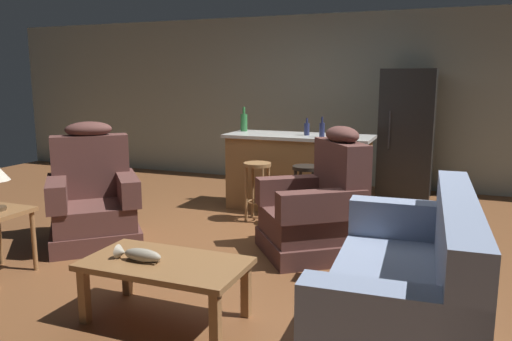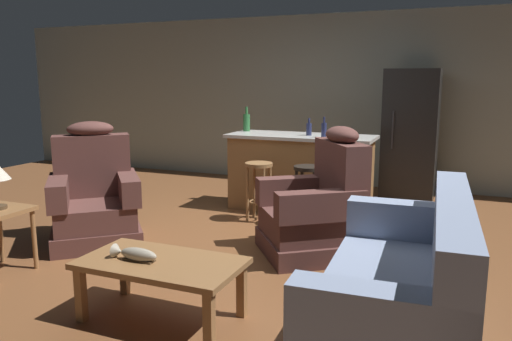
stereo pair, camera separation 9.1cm
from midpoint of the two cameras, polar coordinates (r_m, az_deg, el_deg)
The scene contains 14 objects.
ground_plane at distance 5.12m, azimuth -0.13°, elevation -8.09°, with size 12.00×12.00×0.00m.
back_wall at distance 7.86m, azimuth 8.36°, elevation 7.93°, with size 12.00×0.05×2.60m.
coffee_table at distance 3.49m, azimuth -11.08°, elevation -10.98°, with size 1.10×0.60×0.42m.
fish_figurine at distance 3.50m, azimuth -14.03°, elevation -9.35°, with size 0.34×0.10×0.10m.
couch at distance 3.29m, azimuth 16.26°, elevation -13.03°, with size 0.93×1.94×0.94m.
recliner_near_lamp at distance 5.30m, azimuth -18.56°, elevation -3.27°, with size 1.19×1.19×1.20m.
recliner_near_island at distance 4.71m, azimuth 6.57°, elevation -4.47°, with size 1.17×1.17×1.20m.
kitchen_island at distance 6.24m, azimuth 4.43°, elevation -0.21°, with size 1.80×0.70×0.95m.
bar_stool_left at distance 5.76m, azimuth -0.30°, elevation -1.15°, with size 0.32×0.32×0.68m.
bar_stool_right at distance 5.57m, azimuth 5.33°, elevation -1.59°, with size 0.32×0.32×0.68m.
refrigerator at distance 7.13m, azimuth 16.48°, elevation 3.98°, with size 0.70×0.69×1.76m.
bottle_tall_green at distance 6.58m, azimuth -1.78°, elevation 5.57°, with size 0.09×0.09×0.32m.
bottle_short_amber at distance 6.12m, azimuth 5.40°, elevation 4.77°, with size 0.07×0.07×0.21m.
bottle_wine_dark at distance 5.93m, azimuth 7.11°, elevation 4.68°, with size 0.06×0.06×0.24m.
Camera 1 is at (1.75, -4.54, 1.63)m, focal length 35.00 mm.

